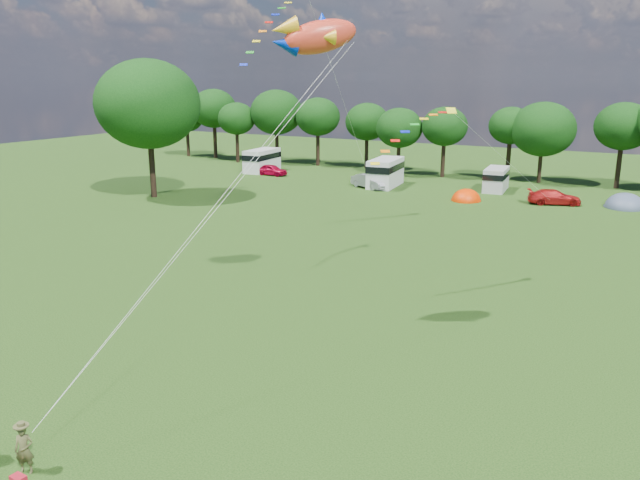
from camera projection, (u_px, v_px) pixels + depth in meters
The scene contains 15 objects.
ground_plane at pixel (219, 386), 24.06m from camera, with size 180.00×180.00×0.00m, color black.
tree_line at pixel (578, 127), 66.42m from camera, with size 102.98×10.98×10.27m.
big_tree at pixel (148, 104), 59.55m from camera, with size 10.00×10.00×13.28m.
car_a at pixel (272, 170), 75.27m from camera, with size 1.57×3.98×1.33m, color #B7042C.
car_b at pixel (370, 181), 66.51m from camera, with size 1.61×4.32×1.53m, color gray.
car_c at pixel (554, 197), 58.09m from camera, with size 1.93×4.59×1.38m, color #B21615.
campervan_a at pixel (262, 160), 78.00m from camera, with size 2.87×5.87×2.79m.
campervan_b at pixel (385, 172), 67.54m from camera, with size 3.29×6.35×2.99m.
campervan_c at pixel (496, 178), 64.99m from camera, with size 2.52×5.04×2.38m.
tent_orange at pixel (466, 200), 60.05m from camera, with size 2.85×3.12×2.23m.
tent_greyblue at pixel (624, 207), 56.82m from camera, with size 3.58×3.92×2.67m.
kite_flyer at pixel (24, 450), 18.63m from camera, with size 0.56×0.37×1.55m, color brown.
fish_kite at pixel (313, 36), 27.07m from camera, with size 3.70×3.44×2.15m.
streamer_kite_a at pixel (280, 16), 48.03m from camera, with size 3.44×5.55×5.80m.
streamer_kite_c at pixel (421, 126), 32.99m from camera, with size 3.11×4.86×2.77m.
Camera 1 is at (14.03, -17.19, 11.57)m, focal length 35.00 mm.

